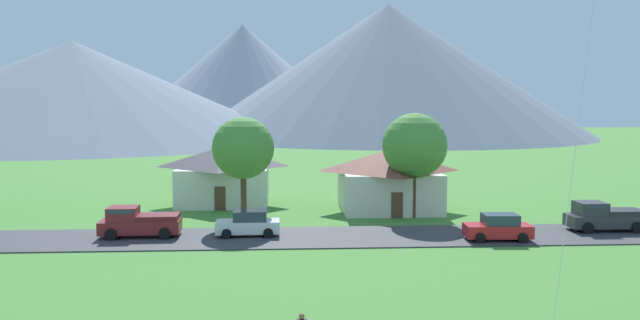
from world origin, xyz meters
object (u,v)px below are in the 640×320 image
object	(u,v)px
house_leftmost	(224,174)
pickup_truck_charcoal_east_side	(604,216)
parked_car_red_west_end	(498,228)
parked_car_white_mid_west	(248,224)
house_left_center	(389,178)
tree_center	(415,146)
pickup_truck_maroon_west_side	(138,222)
tree_left_of_center	(243,148)

from	to	relation	value
house_leftmost	pickup_truck_charcoal_east_side	size ratio (longest dim) A/B	1.59
parked_car_red_west_end	parked_car_white_mid_west	world-z (taller)	same
house_leftmost	house_left_center	world-z (taller)	house_leftmost
tree_center	parked_car_white_mid_west	distance (m)	14.70
house_leftmost	parked_car_red_west_end	xyz separation A→B (m)	(19.02, -16.17, -1.76)
tree_center	parked_car_red_west_end	bearing A→B (deg)	-66.53
pickup_truck_maroon_west_side	pickup_truck_charcoal_east_side	xyz separation A→B (m)	(31.66, 0.15, 0.00)
house_leftmost	house_left_center	xyz separation A→B (m)	(13.94, -3.76, -0.03)
pickup_truck_charcoal_east_side	tree_left_of_center	bearing A→B (deg)	170.22
house_leftmost	parked_car_red_west_end	bearing A→B (deg)	-40.36
house_left_center	tree_center	distance (m)	5.01
tree_center	pickup_truck_maroon_west_side	xyz separation A→B (m)	(-19.66, -6.23, -4.50)
house_left_center	tree_left_of_center	xyz separation A→B (m)	(-11.65, -5.57, 2.96)
house_leftmost	pickup_truck_maroon_west_side	size ratio (longest dim) A/B	1.58
parked_car_white_mid_west	tree_center	bearing A→B (deg)	26.90
parked_car_red_west_end	pickup_truck_maroon_west_side	bearing A→B (deg)	174.20
tree_center	house_left_center	bearing A→B (deg)	109.48
pickup_truck_charcoal_east_side	parked_car_white_mid_west	bearing A→B (deg)	-179.47
tree_left_of_center	parked_car_red_west_end	bearing A→B (deg)	-22.23
parked_car_red_west_end	parked_car_white_mid_west	distance (m)	16.32
tree_left_of_center	pickup_truck_charcoal_east_side	xyz separation A→B (m)	(24.99, -4.31, -4.50)
house_left_center	pickup_truck_charcoal_east_side	bearing A→B (deg)	-36.51
tree_left_of_center	parked_car_red_west_end	world-z (taller)	tree_left_of_center
tree_center	parked_car_red_west_end	distance (m)	10.49
house_left_center	pickup_truck_charcoal_east_side	world-z (taller)	house_left_center
tree_left_of_center	house_leftmost	bearing A→B (deg)	103.79
tree_center	parked_car_red_west_end	xyz separation A→B (m)	(3.74, -8.60, -4.69)
parked_car_red_west_end	pickup_truck_charcoal_east_side	distance (m)	8.64
house_left_center	tree_left_of_center	bearing A→B (deg)	-154.44
house_leftmost	tree_center	size ratio (longest dim) A/B	1.03
house_left_center	pickup_truck_maroon_west_side	world-z (taller)	house_left_center
pickup_truck_charcoal_east_side	pickup_truck_maroon_west_side	bearing A→B (deg)	-179.72
tree_center	parked_car_red_west_end	world-z (taller)	tree_center
parked_car_red_west_end	parked_car_white_mid_west	bearing A→B (deg)	171.89
tree_left_of_center	pickup_truck_charcoal_east_side	world-z (taller)	tree_left_of_center
tree_center	parked_car_red_west_end	size ratio (longest dim) A/B	1.89
house_leftmost	tree_center	distance (m)	17.30
tree_left_of_center	pickup_truck_charcoal_east_side	bearing A→B (deg)	-9.78
house_leftmost	tree_left_of_center	xyz separation A→B (m)	(2.29, -9.33, 2.93)
tree_center	pickup_truck_charcoal_east_side	world-z (taller)	tree_center
house_leftmost	parked_car_white_mid_west	world-z (taller)	house_leftmost
pickup_truck_maroon_west_side	parked_car_white_mid_west	bearing A→B (deg)	-0.59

